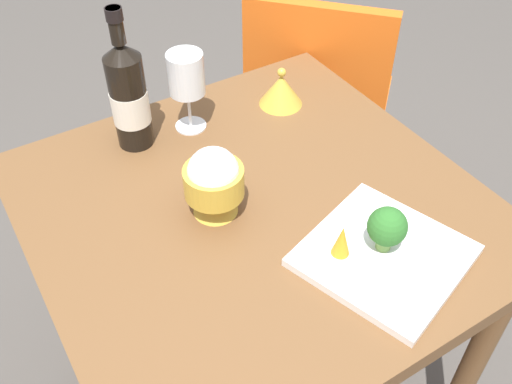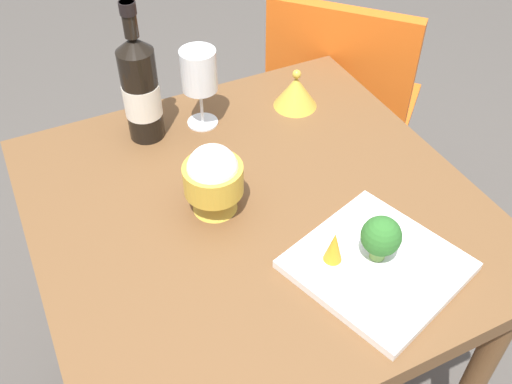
{
  "view_description": "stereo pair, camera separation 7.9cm",
  "coord_description": "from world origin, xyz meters",
  "px_view_note": "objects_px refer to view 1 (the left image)",
  "views": [
    {
      "loc": [
        -0.41,
        -0.66,
        1.49
      ],
      "look_at": [
        0.0,
        0.0,
        0.76
      ],
      "focal_mm": 40.46,
      "sensor_mm": 36.0,
      "label": 1
    },
    {
      "loc": [
        -0.34,
        -0.7,
        1.49
      ],
      "look_at": [
        0.0,
        0.0,
        0.76
      ],
      "focal_mm": 40.46,
      "sensor_mm": 36.0,
      "label": 2
    }
  ],
  "objects_px": {
    "rice_bowl": "(214,181)",
    "carrot_garnish_left": "(342,240)",
    "wine_bottle": "(129,95)",
    "broccoli_floret": "(387,227)",
    "chair_by_wall": "(318,96)",
    "wine_glass": "(186,76)",
    "serving_plate": "(384,256)",
    "rice_bowl_lid": "(281,90)"
  },
  "relations": [
    {
      "from": "rice_bowl",
      "to": "carrot_garnish_left",
      "type": "xyz_separation_m",
      "value": [
        0.12,
        -0.22,
        -0.03
      ]
    },
    {
      "from": "wine_bottle",
      "to": "rice_bowl",
      "type": "bearing_deg",
      "value": -80.86
    },
    {
      "from": "wine_bottle",
      "to": "broccoli_floret",
      "type": "height_order",
      "value": "wine_bottle"
    },
    {
      "from": "chair_by_wall",
      "to": "wine_glass",
      "type": "distance_m",
      "value": 0.62
    },
    {
      "from": "broccoli_floret",
      "to": "carrot_garnish_left",
      "type": "bearing_deg",
      "value": 157.67
    },
    {
      "from": "chair_by_wall",
      "to": "wine_bottle",
      "type": "relative_size",
      "value": 2.81
    },
    {
      "from": "chair_by_wall",
      "to": "carrot_garnish_left",
      "type": "distance_m",
      "value": 0.83
    },
    {
      "from": "wine_bottle",
      "to": "serving_plate",
      "type": "relative_size",
      "value": 0.96
    },
    {
      "from": "rice_bowl_lid",
      "to": "serving_plate",
      "type": "height_order",
      "value": "rice_bowl_lid"
    },
    {
      "from": "chair_by_wall",
      "to": "wine_glass",
      "type": "height_order",
      "value": "wine_glass"
    },
    {
      "from": "wine_bottle",
      "to": "serving_plate",
      "type": "bearing_deg",
      "value": -66.14
    },
    {
      "from": "carrot_garnish_left",
      "to": "broccoli_floret",
      "type": "bearing_deg",
      "value": -22.33
    },
    {
      "from": "chair_by_wall",
      "to": "carrot_garnish_left",
      "type": "xyz_separation_m",
      "value": [
        -0.45,
        -0.65,
        0.24
      ]
    },
    {
      "from": "rice_bowl_lid",
      "to": "carrot_garnish_left",
      "type": "relative_size",
      "value": 1.61
    },
    {
      "from": "wine_bottle",
      "to": "carrot_garnish_left",
      "type": "relative_size",
      "value": 4.86
    },
    {
      "from": "carrot_garnish_left",
      "to": "chair_by_wall",
      "type": "bearing_deg",
      "value": 55.43
    },
    {
      "from": "rice_bowl_lid",
      "to": "broccoli_floret",
      "type": "distance_m",
      "value": 0.48
    },
    {
      "from": "chair_by_wall",
      "to": "rice_bowl",
      "type": "bearing_deg",
      "value": -95.35
    },
    {
      "from": "rice_bowl",
      "to": "broccoli_floret",
      "type": "distance_m",
      "value": 0.31
    },
    {
      "from": "wine_bottle",
      "to": "serving_plate",
      "type": "height_order",
      "value": "wine_bottle"
    },
    {
      "from": "rice_bowl",
      "to": "broccoli_floret",
      "type": "xyz_separation_m",
      "value": [
        0.19,
        -0.24,
        -0.01
      ]
    },
    {
      "from": "chair_by_wall",
      "to": "rice_bowl",
      "type": "xyz_separation_m",
      "value": [
        -0.57,
        -0.44,
        0.27
      ]
    },
    {
      "from": "serving_plate",
      "to": "carrot_garnish_left",
      "type": "xyz_separation_m",
      "value": [
        -0.07,
        0.04,
        0.04
      ]
    },
    {
      "from": "serving_plate",
      "to": "chair_by_wall",
      "type": "bearing_deg",
      "value": 60.96
    },
    {
      "from": "rice_bowl",
      "to": "wine_bottle",
      "type": "bearing_deg",
      "value": 99.14
    },
    {
      "from": "serving_plate",
      "to": "carrot_garnish_left",
      "type": "height_order",
      "value": "carrot_garnish_left"
    },
    {
      "from": "wine_glass",
      "to": "rice_bowl_lid",
      "type": "bearing_deg",
      "value": -8.01
    },
    {
      "from": "wine_bottle",
      "to": "wine_glass",
      "type": "relative_size",
      "value": 1.69
    },
    {
      "from": "rice_bowl",
      "to": "rice_bowl_lid",
      "type": "distance_m",
      "value": 0.38
    },
    {
      "from": "rice_bowl",
      "to": "carrot_garnish_left",
      "type": "distance_m",
      "value": 0.25
    },
    {
      "from": "serving_plate",
      "to": "broccoli_floret",
      "type": "distance_m",
      "value": 0.06
    },
    {
      "from": "chair_by_wall",
      "to": "broccoli_floret",
      "type": "height_order",
      "value": "chair_by_wall"
    },
    {
      "from": "rice_bowl",
      "to": "carrot_garnish_left",
      "type": "relative_size",
      "value": 2.28
    },
    {
      "from": "broccoli_floret",
      "to": "chair_by_wall",
      "type": "bearing_deg",
      "value": 60.92
    },
    {
      "from": "chair_by_wall",
      "to": "wine_glass",
      "type": "relative_size",
      "value": 4.75
    },
    {
      "from": "rice_bowl",
      "to": "carrot_garnish_left",
      "type": "height_order",
      "value": "rice_bowl"
    },
    {
      "from": "serving_plate",
      "to": "carrot_garnish_left",
      "type": "bearing_deg",
      "value": 148.39
    },
    {
      "from": "rice_bowl",
      "to": "broccoli_floret",
      "type": "height_order",
      "value": "rice_bowl"
    },
    {
      "from": "wine_glass",
      "to": "serving_plate",
      "type": "distance_m",
      "value": 0.54
    },
    {
      "from": "wine_bottle",
      "to": "rice_bowl_lid",
      "type": "relative_size",
      "value": 3.03
    },
    {
      "from": "serving_plate",
      "to": "broccoli_floret",
      "type": "relative_size",
      "value": 3.68
    },
    {
      "from": "wine_bottle",
      "to": "broccoli_floret",
      "type": "bearing_deg",
      "value": -65.19
    }
  ]
}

